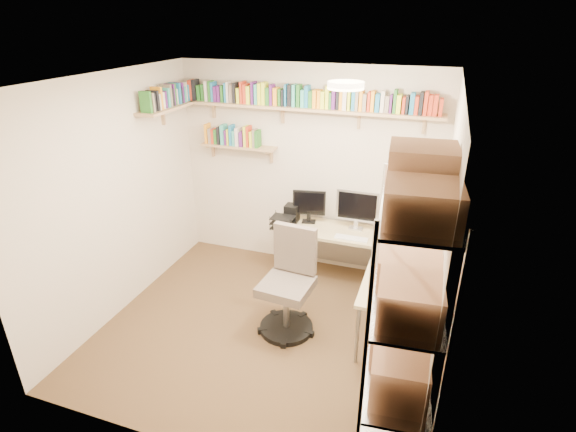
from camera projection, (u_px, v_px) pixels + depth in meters
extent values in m
plane|color=#49341F|center=(263.00, 328.00, 4.68)|extent=(3.20, 3.20, 0.00)
cube|color=beige|center=(307.00, 170.00, 5.46)|extent=(3.20, 0.04, 2.50)
cube|color=beige|center=(117.00, 198.00, 4.64)|extent=(0.04, 3.00, 2.50)
cube|color=beige|center=(440.00, 245.00, 3.69)|extent=(0.04, 3.00, 2.50)
cube|color=beige|center=(172.00, 312.00, 2.87)|extent=(3.20, 0.04, 2.50)
cube|color=white|center=(256.00, 80.00, 3.65)|extent=(3.20, 3.00, 0.04)
cube|color=white|center=(446.00, 189.00, 4.04)|extent=(0.01, 0.30, 0.42)
cube|color=silver|center=(444.00, 210.00, 3.72)|extent=(0.01, 0.28, 0.38)
cylinder|color=#FFEAC6|center=(346.00, 85.00, 3.63)|extent=(0.30, 0.30, 0.06)
cube|color=tan|center=(305.00, 108.00, 5.03)|extent=(3.05, 0.25, 0.03)
cube|color=tan|center=(170.00, 107.00, 5.10)|extent=(0.25, 1.00, 0.03)
cube|color=tan|center=(239.00, 146.00, 5.52)|extent=(0.95, 0.20, 0.02)
cube|color=tan|center=(212.00, 107.00, 5.47)|extent=(0.03, 0.20, 0.20)
cube|color=tan|center=(282.00, 112.00, 5.20)|extent=(0.03, 0.20, 0.20)
cube|color=tan|center=(358.00, 117.00, 4.94)|extent=(0.03, 0.20, 0.20)
cube|color=tan|center=(424.00, 122.00, 4.73)|extent=(0.03, 0.20, 0.20)
cube|color=orange|center=(189.00, 91.00, 5.42)|extent=(0.03, 0.14, 0.19)
cube|color=red|center=(192.00, 90.00, 5.40)|extent=(0.04, 0.15, 0.23)
cube|color=black|center=(196.00, 90.00, 5.38)|extent=(0.04, 0.13, 0.24)
cube|color=#286B23|center=(200.00, 93.00, 5.38)|extent=(0.04, 0.11, 0.18)
cube|color=#286B23|center=(204.00, 92.00, 5.36)|extent=(0.04, 0.11, 0.19)
cube|color=beige|center=(208.00, 91.00, 5.33)|extent=(0.03, 0.14, 0.23)
cube|color=#286B23|center=(211.00, 91.00, 5.32)|extent=(0.03, 0.12, 0.23)
cube|color=teal|center=(214.00, 92.00, 5.31)|extent=(0.03, 0.13, 0.22)
cube|color=#541B68|center=(217.00, 94.00, 5.31)|extent=(0.04, 0.13, 0.18)
cube|color=#541B68|center=(220.00, 94.00, 5.30)|extent=(0.03, 0.13, 0.19)
cube|color=#286B23|center=(224.00, 93.00, 5.28)|extent=(0.03, 0.13, 0.19)
cube|color=teal|center=(227.00, 92.00, 5.26)|extent=(0.02, 0.13, 0.22)
cube|color=beige|center=(229.00, 92.00, 5.25)|extent=(0.03, 0.12, 0.24)
cube|color=gray|center=(232.00, 93.00, 5.24)|extent=(0.04, 0.11, 0.21)
cube|color=black|center=(236.00, 93.00, 5.23)|extent=(0.03, 0.15, 0.23)
cube|color=yellow|center=(240.00, 95.00, 5.22)|extent=(0.04, 0.13, 0.17)
cube|color=red|center=(243.00, 92.00, 5.20)|extent=(0.03, 0.15, 0.24)
cube|color=red|center=(246.00, 94.00, 5.19)|extent=(0.04, 0.15, 0.22)
cube|color=yellow|center=(250.00, 95.00, 5.18)|extent=(0.04, 0.15, 0.20)
cube|color=#541B68|center=(254.00, 93.00, 5.16)|extent=(0.03, 0.15, 0.25)
cube|color=teal|center=(257.00, 94.00, 5.15)|extent=(0.04, 0.13, 0.22)
cube|color=yellow|center=(261.00, 94.00, 5.13)|extent=(0.04, 0.14, 0.24)
cube|color=yellow|center=(265.00, 93.00, 5.12)|extent=(0.04, 0.12, 0.25)
cube|color=#286B23|center=(269.00, 96.00, 5.11)|extent=(0.04, 0.13, 0.19)
cube|color=#541B68|center=(272.00, 95.00, 5.09)|extent=(0.03, 0.13, 0.23)
cube|color=orange|center=(276.00, 96.00, 5.08)|extent=(0.04, 0.13, 0.20)
cube|color=#286B23|center=(280.00, 97.00, 5.07)|extent=(0.03, 0.11, 0.18)
cube|color=black|center=(284.00, 97.00, 5.06)|extent=(0.03, 0.15, 0.18)
cube|color=teal|center=(287.00, 95.00, 5.04)|extent=(0.02, 0.12, 0.24)
cube|color=black|center=(290.00, 95.00, 5.03)|extent=(0.04, 0.11, 0.24)
cube|color=teal|center=(295.00, 95.00, 5.01)|extent=(0.03, 0.13, 0.24)
cube|color=#286B23|center=(299.00, 96.00, 4.99)|extent=(0.04, 0.12, 0.24)
cube|color=teal|center=(304.00, 98.00, 4.99)|extent=(0.04, 0.14, 0.19)
cube|color=teal|center=(308.00, 96.00, 4.97)|extent=(0.04, 0.12, 0.24)
cube|color=#286B23|center=(312.00, 99.00, 4.96)|extent=(0.04, 0.13, 0.18)
cube|color=orange|center=(316.00, 99.00, 4.95)|extent=(0.04, 0.13, 0.20)
cube|color=orange|center=(320.00, 99.00, 4.93)|extent=(0.04, 0.12, 0.19)
cube|color=yellow|center=(324.00, 100.00, 4.92)|extent=(0.04, 0.13, 0.19)
cube|color=yellow|center=(328.00, 97.00, 4.90)|extent=(0.04, 0.12, 0.25)
cube|color=#286B23|center=(331.00, 100.00, 4.90)|extent=(0.02, 0.13, 0.18)
cube|color=#541B68|center=(334.00, 98.00, 4.88)|extent=(0.04, 0.12, 0.24)
cube|color=black|center=(338.00, 100.00, 4.87)|extent=(0.03, 0.12, 0.19)
cube|color=orange|center=(342.00, 98.00, 4.85)|extent=(0.03, 0.13, 0.24)
cube|color=beige|center=(346.00, 99.00, 4.84)|extent=(0.04, 0.15, 0.22)
cube|color=yellow|center=(350.00, 99.00, 4.83)|extent=(0.03, 0.14, 0.24)
cube|color=teal|center=(354.00, 99.00, 4.81)|extent=(0.04, 0.12, 0.23)
cube|color=gray|center=(358.00, 101.00, 4.81)|extent=(0.03, 0.13, 0.20)
cube|color=orange|center=(361.00, 101.00, 4.79)|extent=(0.03, 0.13, 0.21)
cube|color=gray|center=(365.00, 102.00, 4.79)|extent=(0.04, 0.11, 0.18)
cube|color=red|center=(369.00, 101.00, 4.77)|extent=(0.03, 0.12, 0.21)
cube|color=orange|center=(373.00, 101.00, 4.76)|extent=(0.04, 0.13, 0.21)
cube|color=teal|center=(378.00, 103.00, 4.75)|extent=(0.04, 0.11, 0.19)
cube|color=beige|center=(383.00, 101.00, 4.72)|extent=(0.04, 0.11, 0.22)
cube|color=gray|center=(387.00, 104.00, 4.72)|extent=(0.04, 0.12, 0.17)
cube|color=#541B68|center=(391.00, 104.00, 4.71)|extent=(0.02, 0.13, 0.19)
cube|color=#286B23|center=(395.00, 101.00, 4.68)|extent=(0.03, 0.13, 0.24)
cube|color=yellow|center=(399.00, 104.00, 4.68)|extent=(0.04, 0.13, 0.19)
cube|color=red|center=(404.00, 105.00, 4.67)|extent=(0.03, 0.13, 0.17)
cube|color=black|center=(407.00, 105.00, 4.66)|extent=(0.03, 0.14, 0.19)
cube|color=teal|center=(412.00, 103.00, 4.64)|extent=(0.04, 0.13, 0.22)
cube|color=red|center=(417.00, 105.00, 4.63)|extent=(0.04, 0.13, 0.19)
cube|color=black|center=(421.00, 103.00, 4.61)|extent=(0.04, 0.15, 0.23)
cube|color=red|center=(426.00, 103.00, 4.59)|extent=(0.04, 0.14, 0.24)
cube|color=red|center=(431.00, 105.00, 4.58)|extent=(0.04, 0.12, 0.20)
cube|color=red|center=(436.00, 105.00, 4.57)|extent=(0.04, 0.12, 0.21)
cube|color=red|center=(441.00, 107.00, 4.56)|extent=(0.04, 0.12, 0.17)
cube|color=#286B23|center=(146.00, 102.00, 4.68)|extent=(0.13, 0.03, 0.22)
cube|color=gray|center=(148.00, 102.00, 4.72)|extent=(0.14, 0.03, 0.20)
cube|color=black|center=(151.00, 102.00, 4.76)|extent=(0.12, 0.03, 0.19)
cube|color=black|center=(153.00, 101.00, 4.79)|extent=(0.14, 0.04, 0.21)
cube|color=beige|center=(155.00, 102.00, 4.83)|extent=(0.13, 0.02, 0.17)
cube|color=orange|center=(157.00, 98.00, 4.85)|extent=(0.13, 0.03, 0.24)
cube|color=beige|center=(160.00, 100.00, 4.90)|extent=(0.12, 0.04, 0.18)
cube|color=#541B68|center=(162.00, 100.00, 4.94)|extent=(0.12, 0.04, 0.18)
cube|color=teal|center=(164.00, 98.00, 4.97)|extent=(0.14, 0.03, 0.21)
cube|color=gray|center=(166.00, 96.00, 5.00)|extent=(0.15, 0.03, 0.24)
cube|color=black|center=(168.00, 97.00, 5.05)|extent=(0.14, 0.04, 0.19)
cube|color=#541B68|center=(170.00, 95.00, 5.07)|extent=(0.13, 0.02, 0.24)
cube|color=#286B23|center=(171.00, 94.00, 5.10)|extent=(0.12, 0.03, 0.24)
cube|color=beige|center=(173.00, 97.00, 5.14)|extent=(0.11, 0.02, 0.17)
cube|color=teal|center=(175.00, 93.00, 5.16)|extent=(0.15, 0.03, 0.24)
cube|color=black|center=(177.00, 96.00, 5.20)|extent=(0.14, 0.03, 0.17)
cube|color=#541B68|center=(179.00, 92.00, 5.23)|extent=(0.13, 0.04, 0.23)
cube|color=teal|center=(181.00, 94.00, 5.28)|extent=(0.13, 0.04, 0.18)
cube|color=beige|center=(183.00, 92.00, 5.30)|extent=(0.11, 0.02, 0.22)
cube|color=teal|center=(184.00, 93.00, 5.35)|extent=(0.12, 0.04, 0.19)
cube|color=red|center=(187.00, 93.00, 5.39)|extent=(0.14, 0.04, 0.18)
cube|color=orange|center=(208.00, 133.00, 5.59)|extent=(0.03, 0.13, 0.24)
cube|color=gray|center=(211.00, 135.00, 5.58)|extent=(0.04, 0.11, 0.19)
cube|color=red|center=(214.00, 136.00, 5.57)|extent=(0.03, 0.12, 0.18)
cube|color=#286B23|center=(217.00, 136.00, 5.56)|extent=(0.04, 0.13, 0.18)
cube|color=black|center=(220.00, 135.00, 5.54)|extent=(0.03, 0.14, 0.21)
cube|color=teal|center=(224.00, 134.00, 5.52)|extent=(0.04, 0.13, 0.24)
cube|color=#541B68|center=(227.00, 137.00, 5.52)|extent=(0.02, 0.13, 0.18)
cube|color=yellow|center=(229.00, 137.00, 5.51)|extent=(0.02, 0.11, 0.20)
cube|color=teal|center=(232.00, 135.00, 5.49)|extent=(0.03, 0.12, 0.25)
cube|color=teal|center=(235.00, 138.00, 5.49)|extent=(0.03, 0.14, 0.18)
cube|color=beige|center=(239.00, 136.00, 5.47)|extent=(0.04, 0.15, 0.22)
cube|color=#541B68|center=(243.00, 139.00, 5.46)|extent=(0.04, 0.14, 0.18)
cube|color=yellow|center=(246.00, 136.00, 5.43)|extent=(0.03, 0.13, 0.25)
cube|color=red|center=(249.00, 136.00, 5.42)|extent=(0.03, 0.13, 0.25)
cube|color=yellow|center=(252.00, 139.00, 5.42)|extent=(0.03, 0.14, 0.19)
cube|color=gray|center=(255.00, 138.00, 5.40)|extent=(0.03, 0.12, 0.22)
cube|color=#286B23|center=(258.00, 139.00, 5.39)|extent=(0.03, 0.14, 0.21)
cube|color=beige|center=(350.00, 234.00, 5.24)|extent=(1.70, 0.54, 0.04)
cube|color=beige|center=(393.00, 279.00, 4.35)|extent=(0.54, 1.16, 0.04)
cylinder|color=gray|center=(279.00, 256.00, 5.42)|extent=(0.04, 0.04, 0.63)
cylinder|color=gray|center=(291.00, 240.00, 5.81)|extent=(0.04, 0.04, 0.63)
cylinder|color=gray|center=(420.00, 260.00, 5.33)|extent=(0.04, 0.04, 0.63)
cylinder|color=gray|center=(357.00, 335.00, 4.09)|extent=(0.04, 0.04, 0.63)
cylinder|color=gray|center=(407.00, 346.00, 3.96)|extent=(0.04, 0.04, 0.63)
cube|color=gray|center=(353.00, 246.00, 5.56)|extent=(1.61, 0.02, 0.49)
cube|color=silver|center=(357.00, 206.00, 5.19)|extent=(0.49, 0.03, 0.38)
cube|color=black|center=(357.00, 207.00, 5.18)|extent=(0.44, 0.00, 0.32)
cube|color=black|center=(309.00, 203.00, 5.38)|extent=(0.39, 0.03, 0.30)
cube|color=black|center=(410.00, 252.00, 4.23)|extent=(0.03, 0.52, 0.34)
cube|color=silver|center=(408.00, 252.00, 4.23)|extent=(0.00, 0.47, 0.29)
cube|color=white|center=(351.00, 238.00, 5.08)|extent=(0.38, 0.12, 0.01)
cube|color=white|center=(380.00, 272.00, 4.42)|extent=(0.12, 0.36, 0.01)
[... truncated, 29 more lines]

